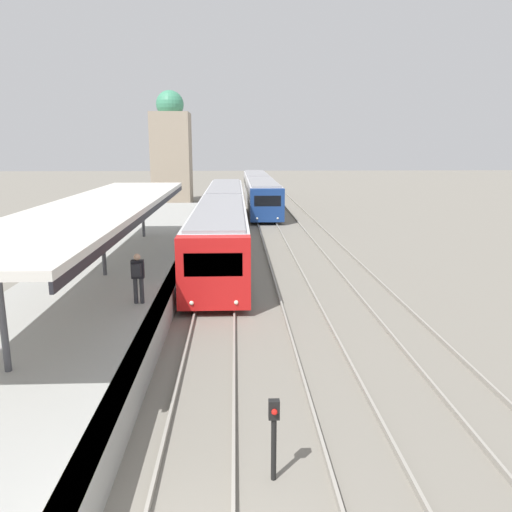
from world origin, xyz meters
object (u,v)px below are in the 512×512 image
object	(u,v)px
person_on_platform	(138,274)
signal_post_near	(274,430)
train_far	(259,189)
train_near	(223,215)

from	to	relation	value
person_on_platform	signal_post_near	bearing A→B (deg)	-63.49
person_on_platform	train_far	size ratio (longest dim) A/B	0.06
train_near	train_far	world-z (taller)	train_near
train_far	person_on_platform	bearing A→B (deg)	-98.80
train_near	person_on_platform	bearing A→B (deg)	-98.39
train_near	train_far	bearing A→B (deg)	80.87
person_on_platform	train_near	distance (m)	16.39
train_far	signal_post_near	size ratio (longest dim) A/B	17.80
train_far	train_near	bearing A→B (deg)	-99.13
train_near	train_far	xyz separation A→B (m)	(3.24, 20.15, -0.04)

